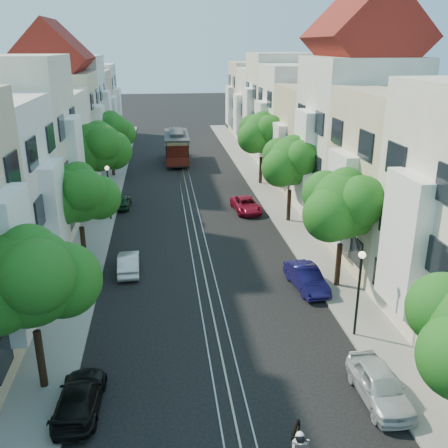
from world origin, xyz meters
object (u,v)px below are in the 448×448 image
object	(u,v)px
tree_w_c	(99,148)
cable_car	(177,145)
tree_w_a	(31,280)
parked_car_w_far	(122,201)
tree_e_c	(292,163)
parked_car_e_far	(246,205)
tree_e_d	(262,134)
tree_e_b	(344,206)
lamp_east	(359,281)
parked_car_w_near	(80,397)
parked_car_w_mid	(129,263)
lamp_west	(108,185)
tree_w_b	(79,195)
tree_w_d	(111,131)
parked_car_e_mid	(306,278)
parked_car_e_near	(380,385)

from	to	relation	value
tree_w_c	cable_car	size ratio (longest dim) A/B	0.83
tree_w_a	parked_car_w_far	bearing A→B (deg)	86.20
tree_e_c	parked_car_e_far	bearing A→B (deg)	135.15
tree_e_c	tree_e_d	xyz separation A→B (m)	(0.00, 11.00, 0.27)
tree_e_b	parked_car_e_far	distance (m)	14.74
lamp_east	parked_car_w_near	distance (m)	12.61
lamp_east	parked_car_w_mid	xyz separation A→B (m)	(-10.74, 8.42, -2.27)
tree_e_c	lamp_west	xyz separation A→B (m)	(-13.56, 2.02, -1.75)
tree_w_a	tree_w_b	xyz separation A→B (m)	(-0.00, 12.00, -0.34)
tree_w_b	lamp_east	world-z (taller)	tree_w_b
cable_car	parked_car_w_mid	size ratio (longest dim) A/B	2.45
tree_w_d	lamp_east	world-z (taller)	tree_w_d
lamp_east	parked_car_e_far	xyz separation A→B (m)	(-1.90, 18.82, -2.28)
parked_car_e_mid	parked_car_w_mid	size ratio (longest dim) A/B	1.10
tree_w_a	tree_e_b	bearing A→B (deg)	25.92
tree_w_d	parked_car_w_near	size ratio (longest dim) A/B	1.69
cable_car	parked_car_e_near	xyz separation A→B (m)	(6.06, -41.96, -1.29)
tree_w_d	parked_car_w_near	xyz separation A→B (m)	(1.54, -35.46, -4.04)
parked_car_e_near	cable_car	bearing A→B (deg)	97.96
tree_w_c	lamp_west	xyz separation A→B (m)	(0.84, -2.98, -2.22)
tree_e_c	cable_car	world-z (taller)	tree_e_c
tree_e_c	tree_e_b	bearing A→B (deg)	-90.00
parked_car_w_mid	parked_car_w_far	xyz separation A→B (m)	(-1.16, 12.72, -0.04)
tree_e_b	tree_w_d	distance (m)	30.60
tree_w_b	parked_car_w_far	distance (m)	11.90
parked_car_e_mid	parked_car_w_mid	distance (m)	10.44
tree_w_d	parked_car_w_mid	bearing A→B (deg)	-83.46
tree_e_b	parked_car_e_near	bearing A→B (deg)	-100.14
tree_w_b	parked_car_e_near	distance (m)	19.50
parked_car_w_near	parked_car_w_mid	world-z (taller)	parked_car_w_mid
tree_w_d	lamp_east	distance (m)	34.73
cable_car	tree_w_a	bearing A→B (deg)	-98.79
lamp_east	parked_car_e_mid	xyz separation A→B (m)	(-0.86, 5.01, -2.21)
tree_e_c	tree_e_d	size ratio (longest dim) A/B	0.95
tree_w_d	parked_car_w_near	distance (m)	35.72
parked_car_e_far	lamp_east	bearing A→B (deg)	-89.43
tree_e_b	tree_w_c	xyz separation A→B (m)	(-14.40, 16.00, 0.34)
cable_car	lamp_west	bearing A→B (deg)	-105.78
tree_w_a	tree_w_d	world-z (taller)	tree_w_a
parked_car_e_mid	cable_car	bearing A→B (deg)	93.37
tree_e_b	tree_w_b	size ratio (longest dim) A/B	1.07
lamp_east	parked_car_w_mid	bearing A→B (deg)	141.91
tree_e_d	tree_w_b	world-z (taller)	tree_e_d
lamp_east	lamp_west	size ratio (longest dim) A/B	1.00
tree_w_b	parked_car_e_far	xyz separation A→B (m)	(11.54, 8.85, -3.83)
tree_e_c	lamp_west	world-z (taller)	tree_e_c
tree_e_d	lamp_west	size ratio (longest dim) A/B	1.65
cable_car	parked_car_w_near	xyz separation A→B (m)	(-5.14, -41.14, -1.38)
parked_car_e_mid	lamp_west	bearing A→B (deg)	125.23
tree_e_c	parked_car_e_near	distance (m)	20.73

